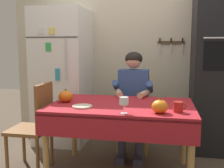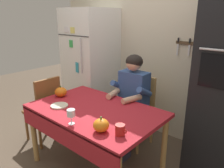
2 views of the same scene
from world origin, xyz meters
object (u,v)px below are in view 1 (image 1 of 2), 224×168
refrigerator (63,77)px  coffee_mug (179,107)px  dining_table (121,113)px  pumpkin_medium (160,106)px  chair_behind_person (134,109)px  wall_oven (217,68)px  serving_tray (82,106)px  wine_glass (124,102)px  pumpkin_large (66,96)px  chair_left_side (36,123)px  seated_person (133,94)px

refrigerator → coffee_mug: size_ratio=16.24×
dining_table → coffee_mug: 0.59m
pumpkin_medium → chair_behind_person: bearing=107.2°
wall_oven → serving_tray: (-1.39, -1.11, -0.30)m
wine_glass → pumpkin_medium: 0.31m
wine_glass → pumpkin_medium: size_ratio=1.03×
wall_oven → coffee_mug: size_ratio=18.95×
refrigerator → pumpkin_medium: 1.76m
chair_behind_person → pumpkin_large: 1.04m
chair_left_side → serving_tray: size_ratio=4.93×
pumpkin_large → serving_tray: 0.31m
chair_behind_person → seated_person: (-0.00, -0.19, 0.23)m
pumpkin_medium → pumpkin_large: bearing=163.2°
chair_behind_person → serving_tray: 1.08m
dining_table → wall_oven: bearing=41.3°
chair_behind_person → chair_left_side: bearing=-139.0°
wine_glass → chair_left_side: bearing=161.4°
dining_table → chair_left_side: 0.91m
coffee_mug → seated_person: bearing=120.9°
wine_glass → seated_person: bearing=92.1°
refrigerator → dining_table: size_ratio=1.29×
coffee_mug → pumpkin_large: 1.14m
pumpkin_large → pumpkin_medium: bearing=-16.8°
coffee_mug → pumpkin_medium: size_ratio=0.79×
wall_oven → coffee_mug: bearing=-114.4°
chair_left_side → pumpkin_medium: (1.28, -0.25, 0.29)m
refrigerator → wall_oven: bearing=1.1°
wall_oven → serving_tray: size_ratio=11.14×
refrigerator → wall_oven: (2.00, 0.04, 0.15)m
refrigerator → seated_person: bearing=-15.7°
chair_left_side → coffee_mug: 1.47m
chair_left_side → coffee_mug: (1.44, -0.19, 0.27)m
dining_table → wine_glass: 0.41m
pumpkin_medium → wall_oven: bearing=60.7°
seated_person → chair_left_side: size_ratio=1.34×
seated_person → wine_glass: seated_person is taller
dining_table → coffee_mug: bearing=-21.9°
pumpkin_large → pumpkin_medium: size_ratio=1.06×
refrigerator → dining_table: refrigerator is taller
chair_left_side → wine_glass: bearing=-18.6°
coffee_mug → serving_tray: bearing=178.3°
chair_behind_person → coffee_mug: chair_behind_person is taller
serving_tray → refrigerator: bearing=119.6°
chair_behind_person → coffee_mug: 1.15m
wine_glass → chair_behind_person: bearing=91.7°
wine_glass → pumpkin_medium: (0.30, 0.08, -0.05)m
wine_glass → pumpkin_large: (-0.66, 0.37, -0.05)m
seated_person → wine_glass: bearing=-87.9°
serving_tray → chair_behind_person: bearing=68.5°
coffee_mug → pumpkin_large: bearing=168.5°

